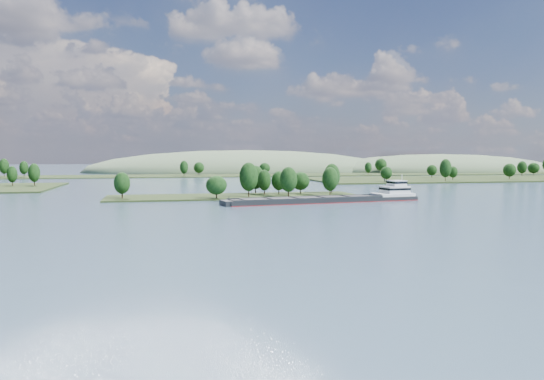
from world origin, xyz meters
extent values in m
plane|color=#394C62|center=(0.00, 120.00, 0.00)|extent=(1800.00, 1800.00, 0.00)
cube|color=black|center=(0.00, 180.00, 0.00)|extent=(100.00, 30.00, 1.20)
cylinder|color=black|center=(19.38, 169.30, 2.51)|extent=(0.50, 0.50, 3.81)
ellipsoid|color=black|center=(19.38, 169.30, 7.35)|extent=(6.90, 6.90, 9.80)
cylinder|color=black|center=(10.22, 189.23, 2.53)|extent=(0.50, 0.50, 3.86)
ellipsoid|color=black|center=(10.22, 189.23, 7.43)|extent=(7.61, 7.61, 9.92)
cylinder|color=black|center=(4.38, 172.75, 2.79)|extent=(0.50, 0.50, 4.38)
ellipsoid|color=black|center=(4.38, 172.75, 8.36)|extent=(7.41, 7.41, 11.27)
cylinder|color=black|center=(12.62, 182.56, 2.28)|extent=(0.50, 0.50, 3.36)
ellipsoid|color=black|center=(12.62, 182.56, 6.56)|extent=(5.58, 5.58, 8.65)
cylinder|color=black|center=(-8.64, 168.52, 1.99)|extent=(0.50, 0.50, 2.78)
ellipsoid|color=black|center=(-8.64, 168.52, 5.53)|extent=(7.96, 7.96, 7.16)
cylinder|color=black|center=(-43.10, 176.60, 2.20)|extent=(0.50, 0.50, 3.21)
ellipsoid|color=black|center=(-43.10, 176.60, 6.28)|extent=(6.05, 6.05, 8.25)
cylinder|color=black|center=(19.16, 184.39, 2.17)|extent=(0.50, 0.50, 3.14)
ellipsoid|color=black|center=(19.16, 184.39, 6.16)|extent=(6.33, 6.33, 8.07)
cylinder|color=black|center=(42.57, 185.29, 2.66)|extent=(0.50, 0.50, 4.12)
ellipsoid|color=black|center=(42.57, 185.29, 7.90)|extent=(6.95, 6.95, 10.60)
cylinder|color=black|center=(37.21, 171.96, 2.47)|extent=(0.50, 0.50, 3.74)
ellipsoid|color=black|center=(37.21, 171.96, 7.22)|extent=(6.50, 6.50, 9.60)
cylinder|color=black|center=(28.62, 184.89, 2.10)|extent=(0.50, 0.50, 2.99)
ellipsoid|color=black|center=(28.62, 184.89, 5.90)|extent=(7.64, 7.64, 7.70)
cylinder|color=black|center=(-92.30, 267.94, 2.71)|extent=(0.50, 0.50, 3.83)
ellipsoid|color=black|center=(-92.30, 267.94, 7.58)|extent=(6.08, 6.08, 9.84)
cylinder|color=black|center=(-103.53, 270.45, 2.48)|extent=(0.50, 0.50, 3.37)
ellipsoid|color=black|center=(-103.53, 270.45, 6.76)|extent=(5.34, 5.34, 8.66)
cube|color=black|center=(230.00, 300.00, 0.00)|extent=(320.00, 90.00, 1.60)
cylinder|color=black|center=(105.76, 267.82, 2.29)|extent=(0.50, 0.50, 2.98)
ellipsoid|color=black|center=(105.76, 267.82, 6.08)|extent=(7.15, 7.15, 7.67)
cylinder|color=black|center=(262.01, 334.39, 2.46)|extent=(0.50, 0.50, 3.32)
ellipsoid|color=black|center=(262.01, 334.39, 6.68)|extent=(8.91, 8.91, 8.53)
cylinder|color=black|center=(199.33, 279.62, 2.52)|extent=(0.50, 0.50, 3.44)
ellipsoid|color=black|center=(199.33, 279.62, 6.89)|extent=(8.28, 8.28, 8.84)
cylinder|color=black|center=(143.94, 265.63, 3.04)|extent=(0.50, 0.50, 4.49)
ellipsoid|color=black|center=(143.94, 265.63, 8.75)|extent=(7.19, 7.19, 11.54)
cylinder|color=black|center=(156.73, 278.14, 2.25)|extent=(0.50, 0.50, 2.89)
ellipsoid|color=black|center=(156.73, 278.14, 5.93)|extent=(5.95, 5.95, 7.44)
cylinder|color=black|center=(162.71, 315.14, 2.30)|extent=(0.50, 0.50, 3.00)
ellipsoid|color=black|center=(162.71, 315.14, 6.11)|extent=(7.18, 7.18, 7.71)
cylinder|color=black|center=(247.96, 329.76, 2.68)|extent=(0.50, 0.50, 3.75)
ellipsoid|color=black|center=(247.96, 329.76, 7.44)|extent=(7.27, 7.27, 9.65)
cube|color=black|center=(0.00, 400.00, 0.00)|extent=(900.00, 60.00, 1.20)
cylinder|color=black|center=(-139.95, 399.54, 2.85)|extent=(0.50, 0.50, 4.50)
ellipsoid|color=black|center=(-139.95, 399.54, 8.56)|extent=(7.14, 7.14, 11.56)
cylinder|color=black|center=(142.52, 382.20, 2.32)|extent=(0.50, 0.50, 3.44)
ellipsoid|color=black|center=(142.52, 382.20, 6.69)|extent=(5.91, 5.91, 8.84)
cylinder|color=black|center=(4.56, 402.47, 2.33)|extent=(0.50, 0.50, 3.46)
ellipsoid|color=black|center=(4.56, 402.47, 6.73)|extent=(8.45, 8.45, 8.90)
cylinder|color=black|center=(169.24, 416.60, 2.77)|extent=(0.50, 0.50, 4.34)
ellipsoid|color=black|center=(169.24, 416.60, 8.30)|extent=(10.69, 10.69, 11.17)
cylinder|color=black|center=(-125.30, 395.12, 2.54)|extent=(0.50, 0.50, 3.89)
ellipsoid|color=black|center=(-125.30, 395.12, 7.48)|extent=(6.44, 6.44, 9.99)
cylinder|color=black|center=(56.00, 388.25, 2.25)|extent=(0.50, 0.50, 3.29)
ellipsoid|color=black|center=(56.00, 388.25, 6.44)|extent=(8.86, 8.86, 8.47)
cylinder|color=black|center=(-8.52, 381.93, 2.58)|extent=(0.50, 0.50, 3.96)
ellipsoid|color=black|center=(-8.52, 381.93, 7.61)|extent=(6.34, 6.34, 10.17)
ellipsoid|color=#475C3F|center=(260.00, 470.00, 0.00)|extent=(260.00, 140.00, 36.00)
ellipsoid|color=#475C3F|center=(60.00, 500.00, 0.00)|extent=(320.00, 160.00, 44.00)
cube|color=black|center=(28.07, 150.26, 0.45)|extent=(72.77, 19.22, 1.99)
cube|color=maroon|center=(28.07, 150.26, 0.05)|extent=(72.97, 19.42, 0.23)
cube|color=black|center=(20.29, 153.61, 1.72)|extent=(55.45, 8.33, 0.72)
cube|color=black|center=(21.55, 144.86, 1.72)|extent=(55.45, 8.33, 0.72)
cube|color=black|center=(20.92, 149.24, 1.58)|extent=(54.77, 15.75, 0.27)
cube|color=black|center=(1.26, 146.41, 1.85)|extent=(9.10, 8.48, 0.32)
cube|color=black|center=(11.09, 147.82, 1.85)|extent=(9.10, 8.48, 0.32)
cube|color=black|center=(20.92, 149.24, 1.85)|extent=(9.10, 8.48, 0.32)
cube|color=black|center=(30.75, 150.65, 1.85)|extent=(9.10, 8.48, 0.32)
cube|color=black|center=(40.58, 152.06, 1.85)|extent=(9.10, 8.48, 0.32)
cube|color=black|center=(-8.12, 145.06, 0.81)|extent=(3.84, 8.43, 1.81)
cylinder|color=black|center=(-7.22, 145.19, 2.08)|extent=(0.25, 0.25, 1.99)
cube|color=silver|center=(55.77, 154.25, 1.99)|extent=(15.53, 10.63, 1.08)
cube|color=silver|center=(56.66, 154.38, 3.79)|extent=(9.96, 8.43, 2.71)
cube|color=black|center=(56.66, 154.38, 4.15)|extent=(10.17, 8.64, 0.81)
cube|color=silver|center=(57.56, 154.50, 6.14)|extent=(6.13, 6.13, 1.99)
cube|color=black|center=(57.56, 154.50, 6.50)|extent=(6.34, 6.34, 0.72)
cube|color=silver|center=(57.56, 154.50, 7.22)|extent=(6.54, 6.54, 0.18)
cylinder|color=silver|center=(59.79, 154.83, 8.31)|extent=(0.20, 0.20, 2.35)
cylinder|color=black|center=(53.60, 156.67, 7.40)|extent=(0.51, 0.51, 1.08)
camera|label=1|loc=(-31.62, -28.73, 16.68)|focal=35.00mm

